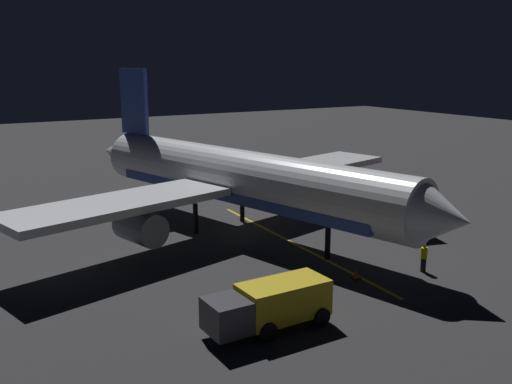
{
  "coord_description": "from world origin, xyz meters",
  "views": [
    {
      "loc": [
        19.76,
        35.45,
        12.3
      ],
      "look_at": [
        0.0,
        2.0,
        3.5
      ],
      "focal_mm": 40.68,
      "sensor_mm": 36.0,
      "label": 1
    }
  ],
  "objects_px": {
    "airliner": "(236,179)",
    "catering_truck": "(401,213)",
    "baggage_truck": "(271,305)",
    "ground_crew_worker": "(424,258)",
    "traffic_cone_near_left": "(418,243)",
    "traffic_cone_near_right": "(356,274)"
  },
  "relations": [
    {
      "from": "catering_truck",
      "to": "ground_crew_worker",
      "type": "relative_size",
      "value": 3.51
    },
    {
      "from": "baggage_truck",
      "to": "ground_crew_worker",
      "type": "height_order",
      "value": "baggage_truck"
    },
    {
      "from": "traffic_cone_near_left",
      "to": "traffic_cone_near_right",
      "type": "bearing_deg",
      "value": 17.76
    },
    {
      "from": "baggage_truck",
      "to": "ground_crew_worker",
      "type": "xyz_separation_m",
      "value": [
        -11.8,
        -1.76,
        -0.27
      ]
    },
    {
      "from": "catering_truck",
      "to": "ground_crew_worker",
      "type": "xyz_separation_m",
      "value": [
        5.61,
        7.62,
        -0.27
      ]
    },
    {
      "from": "catering_truck",
      "to": "ground_crew_worker",
      "type": "distance_m",
      "value": 9.46
    },
    {
      "from": "airliner",
      "to": "traffic_cone_near_left",
      "type": "relative_size",
      "value": 63.94
    },
    {
      "from": "baggage_truck",
      "to": "catering_truck",
      "type": "relative_size",
      "value": 1.0
    },
    {
      "from": "ground_crew_worker",
      "to": "baggage_truck",
      "type": "bearing_deg",
      "value": 8.46
    },
    {
      "from": "airliner",
      "to": "traffic_cone_near_left",
      "type": "bearing_deg",
      "value": 133.72
    },
    {
      "from": "airliner",
      "to": "traffic_cone_near_left",
      "type": "distance_m",
      "value": 13.45
    },
    {
      "from": "catering_truck",
      "to": "airliner",
      "type": "bearing_deg",
      "value": -25.31
    },
    {
      "from": "airliner",
      "to": "traffic_cone_near_left",
      "type": "xyz_separation_m",
      "value": [
        -8.93,
        9.34,
        -3.75
      ]
    },
    {
      "from": "ground_crew_worker",
      "to": "traffic_cone_near_right",
      "type": "xyz_separation_m",
      "value": [
        4.18,
        -1.19,
        -0.64
      ]
    },
    {
      "from": "airliner",
      "to": "catering_truck",
      "type": "distance_m",
      "value": 12.75
    },
    {
      "from": "airliner",
      "to": "baggage_truck",
      "type": "height_order",
      "value": "airliner"
    },
    {
      "from": "baggage_truck",
      "to": "traffic_cone_near_right",
      "type": "relative_size",
      "value": 11.08
    },
    {
      "from": "ground_crew_worker",
      "to": "airliner",
      "type": "bearing_deg",
      "value": -66.46
    },
    {
      "from": "baggage_truck",
      "to": "traffic_cone_near_right",
      "type": "xyz_separation_m",
      "value": [
        -7.62,
        -2.95,
        -0.91
      ]
    },
    {
      "from": "ground_crew_worker",
      "to": "traffic_cone_near_left",
      "type": "height_order",
      "value": "ground_crew_worker"
    },
    {
      "from": "airliner",
      "to": "catering_truck",
      "type": "height_order",
      "value": "airliner"
    },
    {
      "from": "baggage_truck",
      "to": "traffic_cone_near_left",
      "type": "bearing_deg",
      "value": -160.51
    }
  ]
}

